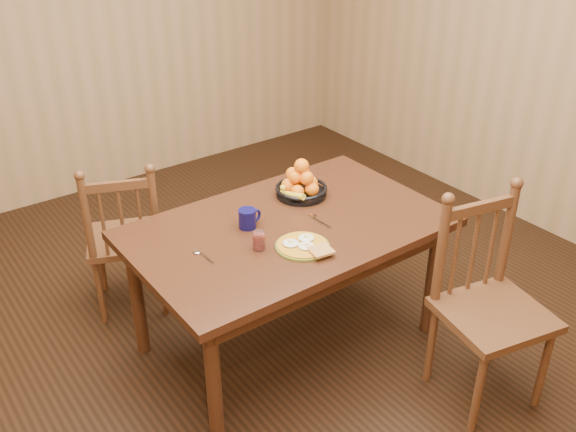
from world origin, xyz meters
TOP-DOWN VIEW (x-y plane):
  - room at (0.00, 0.00)m, footprint 4.52×5.02m
  - dining_table at (0.00, 0.00)m, footprint 1.60×1.00m
  - chair_far at (-0.57, 0.81)m, footprint 0.56×0.55m
  - chair_near at (0.56, -0.87)m, footprint 0.56×0.55m
  - breakfast_plate at (-0.07, -0.23)m, footprint 0.26×0.29m
  - fork at (0.15, -0.06)m, footprint 0.04×0.18m
  - spoon at (-0.50, 0.02)m, footprint 0.04×0.16m
  - coffee_mug at (-0.18, 0.10)m, footprint 0.13×0.09m
  - juice_glass at (-0.25, -0.11)m, footprint 0.06×0.06m
  - fruit_bowl at (0.25, 0.22)m, footprint 0.29×0.29m

SIDE VIEW (x-z plane):
  - chair_far at x=-0.57m, z-range -0.01..0.95m
  - chair_near at x=0.56m, z-range -0.01..1.04m
  - dining_table at x=0.00m, z-range 0.29..1.04m
  - fork at x=0.15m, z-range 0.75..0.76m
  - spoon at x=-0.50m, z-range 0.75..0.76m
  - breakfast_plate at x=-0.07m, z-range 0.74..0.78m
  - juice_glass at x=-0.25m, z-range 0.75..0.84m
  - coffee_mug at x=-0.18m, z-range 0.75..0.85m
  - fruit_bowl at x=0.25m, z-range 0.71..0.93m
  - room at x=0.00m, z-range -0.01..2.71m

